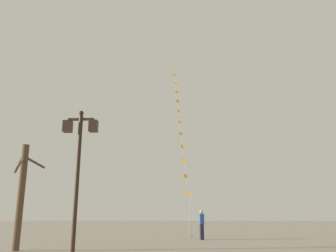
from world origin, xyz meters
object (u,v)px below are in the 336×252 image
(twin_lantern_lamp_post, at_px, (79,154))
(kite_train, at_px, (181,130))
(bare_tree, at_px, (21,193))
(kite_flyer, at_px, (202,224))

(twin_lantern_lamp_post, distance_m, kite_train, 19.04)
(twin_lantern_lamp_post, height_order, bare_tree, twin_lantern_lamp_post)
(kite_flyer, height_order, bare_tree, bare_tree)
(twin_lantern_lamp_post, xyz_separation_m, kite_flyer, (4.49, 10.30, -2.50))
(twin_lantern_lamp_post, distance_m, kite_flyer, 11.51)
(kite_flyer, bearing_deg, bare_tree, 123.79)
(kite_train, relative_size, bare_tree, 3.74)
(bare_tree, bearing_deg, kite_train, 66.84)
(kite_flyer, distance_m, bare_tree, 10.76)
(twin_lantern_lamp_post, xyz_separation_m, bare_tree, (-3.28, 2.99, -1.12))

